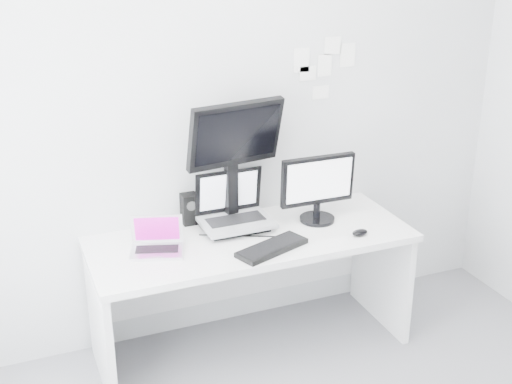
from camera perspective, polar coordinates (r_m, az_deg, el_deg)
back_wall at (r=3.87m, az=-2.34°, el=6.67°), size 3.60×0.00×3.60m
desk at (r=3.95m, az=-0.38°, el=-8.54°), size 1.80×0.70×0.73m
macbook at (r=3.58m, az=-8.43°, el=-3.66°), size 0.32×0.28×0.21m
speaker at (r=3.92m, az=-5.64°, el=-1.42°), size 0.11×0.11×0.18m
dell_laptop at (r=3.79m, az=-1.66°, el=-0.89°), size 0.40×0.32×0.33m
rear_monitor at (r=3.80m, az=-1.89°, el=2.55°), size 0.58×0.29×0.76m
samsung_monitor at (r=3.91m, az=5.27°, el=0.34°), size 0.45×0.21×0.41m
keyboard at (r=3.61m, az=1.35°, el=-4.73°), size 0.44×0.28×0.03m
mouse at (r=3.82m, az=8.75°, el=-3.40°), size 0.11×0.08×0.03m
wall_note_0 at (r=3.97m, az=3.87°, el=11.04°), size 0.10×0.00×0.14m
wall_note_1 at (r=4.05m, az=5.80°, el=10.60°), size 0.09×0.00×0.13m
wall_note_2 at (r=4.11m, az=7.72°, el=11.39°), size 0.10×0.00×0.14m
wall_note_3 at (r=4.07m, az=5.46°, el=8.37°), size 0.11×0.00×0.08m
wall_note_4 at (r=4.05m, az=6.50°, el=12.18°), size 0.11×0.00×0.10m
wall_note_5 at (r=4.01m, az=4.39°, el=9.95°), size 0.10×0.00×0.08m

